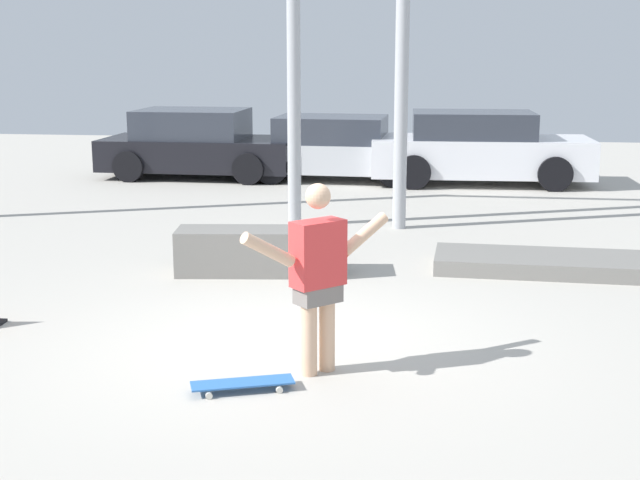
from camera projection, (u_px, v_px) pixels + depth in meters
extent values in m
plane|color=#B2ADA3|center=(286.00, 344.00, 8.16)|extent=(36.00, 36.00, 0.00)
cylinder|color=#DBAD89|center=(309.00, 331.00, 7.34)|extent=(0.13, 0.13, 0.75)
cylinder|color=#DBAD89|center=(327.00, 327.00, 7.45)|extent=(0.13, 0.13, 0.75)
cube|color=slate|center=(318.00, 293.00, 7.32)|extent=(0.41, 0.41, 0.17)
cube|color=#DB3838|center=(318.00, 253.00, 7.25)|extent=(0.47, 0.46, 0.54)
sphere|color=#DBAD89|center=(318.00, 196.00, 7.15)|extent=(0.21, 0.21, 0.21)
cylinder|color=#DBAD89|center=(268.00, 250.00, 6.95)|extent=(0.42, 0.41, 0.34)
cylinder|color=#DBAD89|center=(364.00, 234.00, 7.51)|extent=(0.42, 0.41, 0.34)
cube|color=#2D66B2|center=(243.00, 383.00, 7.05)|extent=(0.84, 0.47, 0.01)
cylinder|color=silver|center=(275.00, 380.00, 7.22)|extent=(0.06, 0.05, 0.05)
cylinder|color=silver|center=(279.00, 390.00, 7.02)|extent=(0.06, 0.05, 0.05)
cylinder|color=silver|center=(206.00, 385.00, 7.11)|extent=(0.06, 0.05, 0.05)
cylinder|color=silver|center=(209.00, 396.00, 6.90)|extent=(0.06, 0.05, 0.05)
cube|color=slate|center=(260.00, 251.00, 10.63)|extent=(2.04, 0.82, 0.54)
cube|color=slate|center=(545.00, 263.00, 10.78)|extent=(2.68, 1.14, 0.19)
cylinder|color=#A5A8AD|center=(293.00, 2.00, 12.80)|extent=(0.20, 0.20, 6.55)
cylinder|color=#A5A8AD|center=(403.00, 2.00, 12.60)|extent=(0.20, 0.20, 6.55)
cube|color=black|center=(200.00, 153.00, 18.32)|extent=(3.96, 1.88, 0.63)
cube|color=#2D333D|center=(192.00, 124.00, 18.21)|extent=(2.19, 1.71, 0.58)
cylinder|color=black|center=(267.00, 157.00, 19.04)|extent=(0.62, 0.23, 0.62)
cylinder|color=black|center=(248.00, 169.00, 17.33)|extent=(0.62, 0.23, 0.62)
cylinder|color=black|center=(158.00, 155.00, 19.39)|extent=(0.62, 0.23, 0.62)
cylinder|color=black|center=(129.00, 166.00, 17.68)|extent=(0.62, 0.23, 0.62)
cube|color=#B7BABF|center=(339.00, 156.00, 17.94)|extent=(3.97, 1.81, 0.57)
cube|color=#2D333D|center=(331.00, 129.00, 17.85)|extent=(2.21, 1.61, 0.51)
cylinder|color=black|center=(402.00, 159.00, 18.54)|extent=(0.69, 0.25, 0.68)
cylinder|color=black|center=(395.00, 170.00, 16.99)|extent=(0.69, 0.25, 0.68)
cylinder|color=black|center=(288.00, 156.00, 18.95)|extent=(0.69, 0.25, 0.68)
cylinder|color=black|center=(271.00, 167.00, 17.40)|extent=(0.69, 0.25, 0.68)
cube|color=white|center=(481.00, 156.00, 17.41)|extent=(4.28, 1.83, 0.72)
cube|color=#2D333D|center=(473.00, 125.00, 17.29)|extent=(2.38, 1.62, 0.50)
cylinder|color=black|center=(542.00, 162.00, 18.13)|extent=(0.66, 0.25, 0.65)
cylinder|color=black|center=(555.00, 174.00, 16.55)|extent=(0.66, 0.25, 0.65)
cylinder|color=black|center=(413.00, 161.00, 18.35)|extent=(0.66, 0.25, 0.65)
cylinder|color=black|center=(414.00, 172.00, 16.78)|extent=(0.66, 0.25, 0.65)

